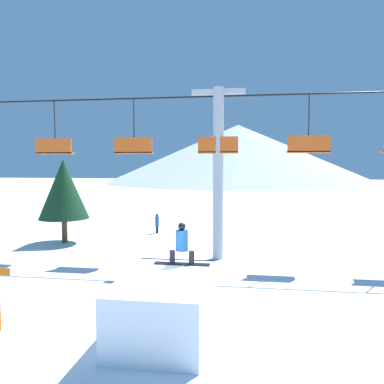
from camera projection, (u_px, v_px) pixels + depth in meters
name	position (u px, v px, depth m)	size (l,w,h in m)	color
ground_plane	(150.00, 337.00, 9.34)	(220.00, 220.00, 0.00)	white
mountain_ridge	(238.00, 154.00, 94.73)	(66.21, 66.21, 14.50)	silver
snow_ramp	(165.00, 305.00, 9.47)	(2.20, 3.49, 1.49)	white
snowboarder	(182.00, 245.00, 10.52)	(1.58, 0.34, 1.19)	black
chairlift	(218.00, 158.00, 16.88)	(23.13, 0.48, 7.77)	#B2B2B7
pine_tree_near	(64.00, 189.00, 20.57)	(2.71, 2.71, 4.62)	#4C3823
distant_skier	(157.00, 223.00, 23.64)	(0.24, 0.24, 1.23)	black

